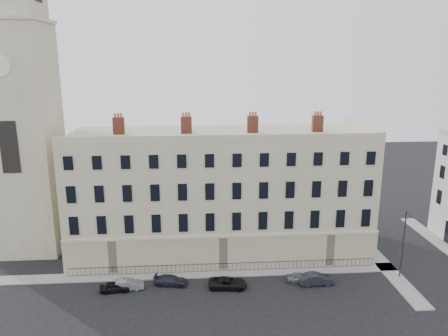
# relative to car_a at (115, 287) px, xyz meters

# --- Properties ---
(ground) EXTENTS (160.00, 160.00, 0.00)m
(ground) POSITION_rel_car_a_xyz_m (17.69, -1.90, -0.54)
(ground) COLOR black
(ground) RESTS_ON ground
(terrace) EXTENTS (36.22, 12.22, 17.00)m
(terrace) POSITION_rel_car_a_xyz_m (11.72, 10.07, 6.96)
(terrace) COLOR #BEAF8D
(terrace) RESTS_ON ground
(church_tower) EXTENTS (8.00, 8.13, 44.00)m
(church_tower) POSITION_rel_car_a_xyz_m (-12.31, 12.10, 18.12)
(church_tower) COLOR #BEAF8D
(church_tower) RESTS_ON ground
(pavement_terrace) EXTENTS (48.00, 2.00, 0.12)m
(pavement_terrace) POSITION_rel_car_a_xyz_m (7.69, 3.10, -0.48)
(pavement_terrace) COLOR gray
(pavement_terrace) RESTS_ON ground
(pavement_east_return) EXTENTS (2.00, 24.00, 0.12)m
(pavement_east_return) POSITION_rel_car_a_xyz_m (30.69, 6.10, -0.48)
(pavement_east_return) COLOR gray
(pavement_east_return) RESTS_ON ground
(pavement_adjacent) EXTENTS (2.00, 20.00, 0.12)m
(pavement_adjacent) POSITION_rel_car_a_xyz_m (40.69, 8.10, -0.48)
(pavement_adjacent) COLOR gray
(pavement_adjacent) RESTS_ON ground
(railings) EXTENTS (35.00, 0.04, 0.96)m
(railings) POSITION_rel_car_a_xyz_m (11.69, 3.50, 0.02)
(railings) COLOR black
(railings) RESTS_ON ground
(car_a) EXTENTS (3.24, 1.54, 1.07)m
(car_a) POSITION_rel_car_a_xyz_m (0.00, 0.00, 0.00)
(car_a) COLOR black
(car_a) RESTS_ON ground
(car_b) EXTENTS (3.56, 1.48, 1.15)m
(car_b) POSITION_rel_car_a_xyz_m (1.23, 0.34, 0.04)
(car_b) COLOR gray
(car_b) RESTS_ON ground
(car_c) EXTENTS (3.85, 2.09, 1.06)m
(car_c) POSITION_rel_car_a_xyz_m (5.79, 0.95, -0.01)
(car_c) COLOR #22232E
(car_c) RESTS_ON ground
(car_d) EXTENTS (4.30, 2.33, 1.15)m
(car_d) POSITION_rel_car_a_xyz_m (11.86, -0.13, 0.04)
(car_d) COLOR black
(car_d) RESTS_ON ground
(car_e) EXTENTS (3.26, 1.71, 1.06)m
(car_e) POSITION_rel_car_a_xyz_m (19.95, 0.51, -0.01)
(car_e) COLOR slate
(car_e) RESTS_ON ground
(car_f) EXTENTS (3.88, 1.56, 1.25)m
(car_f) POSITION_rel_car_a_xyz_m (21.48, -0.06, 0.09)
(car_f) COLOR #23242E
(car_f) RESTS_ON ground
(streetlamp) EXTENTS (0.22, 1.72, 7.93)m
(streetlamp) POSITION_rel_car_a_xyz_m (31.22, 0.63, 3.86)
(streetlamp) COLOR #323237
(streetlamp) RESTS_ON ground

